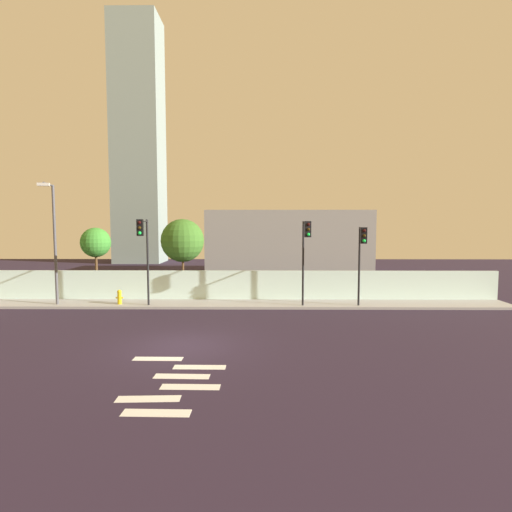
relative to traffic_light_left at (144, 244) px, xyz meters
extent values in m
plane|color=#251C2C|center=(3.40, -6.74, -3.80)|extent=(80.00, 80.00, 0.00)
cube|color=#989898|center=(3.40, 1.46, -3.72)|extent=(36.00, 2.40, 0.15)
cube|color=silver|center=(3.40, 2.75, -2.75)|extent=(36.00, 0.18, 1.80)
cube|color=silver|center=(3.81, -12.54, -3.79)|extent=(1.81, 0.47, 0.01)
cube|color=silver|center=(3.37, -11.69, -3.79)|extent=(1.82, 0.51, 0.01)
cube|color=silver|center=(4.40, -10.84, -3.79)|extent=(1.81, 0.47, 0.01)
cube|color=silver|center=(3.99, -9.99, -3.79)|extent=(1.81, 0.49, 0.01)
cube|color=silver|center=(4.43, -9.14, -3.79)|extent=(1.80, 0.45, 0.01)
cube|color=silver|center=(2.79, -8.29, -3.79)|extent=(1.80, 0.46, 0.01)
cylinder|color=black|center=(-0.03, 0.81, -1.15)|extent=(0.12, 0.12, 4.99)
cylinder|color=black|center=(0.00, 0.05, 1.25)|extent=(0.13, 1.54, 0.08)
cube|color=black|center=(0.02, -0.72, 0.90)|extent=(0.35, 0.21, 0.90)
sphere|color=black|center=(0.03, -0.84, 1.17)|extent=(0.18, 0.18, 0.18)
sphere|color=#33260A|center=(0.03, -0.84, 0.89)|extent=(0.18, 0.18, 0.18)
sphere|color=#19F24C|center=(0.03, -0.84, 0.61)|extent=(0.18, 0.18, 0.18)
cylinder|color=black|center=(12.26, 0.81, -1.37)|extent=(0.12, 0.12, 4.56)
cylinder|color=black|center=(12.24, 0.31, 0.81)|extent=(0.11, 1.02, 0.08)
cube|color=black|center=(12.23, -0.20, 0.46)|extent=(0.35, 0.21, 0.90)
sphere|color=black|center=(12.22, -0.32, 0.73)|extent=(0.18, 0.18, 0.18)
sphere|color=#33260A|center=(12.22, -0.32, 0.45)|extent=(0.18, 0.18, 0.18)
sphere|color=#19F24C|center=(12.22, -0.32, 0.17)|extent=(0.18, 0.18, 0.18)
cylinder|color=black|center=(9.01, 0.81, -1.20)|extent=(0.12, 0.12, 4.90)
cylinder|color=black|center=(9.09, 0.40, 1.15)|extent=(0.23, 0.85, 0.08)
cube|color=black|center=(9.16, -0.02, 0.80)|extent=(0.37, 0.26, 0.90)
sphere|color=black|center=(9.19, -0.14, 1.07)|extent=(0.18, 0.18, 0.18)
sphere|color=#33260A|center=(9.19, -0.14, 0.79)|extent=(0.18, 0.18, 0.18)
sphere|color=#19F24C|center=(9.19, -0.14, 0.51)|extent=(0.18, 0.18, 0.18)
cylinder|color=#4C4C51|center=(-5.51, 1.01, -0.15)|extent=(0.16, 0.16, 6.99)
cylinder|color=#4C4C51|center=(-5.27, 0.06, 3.29)|extent=(0.56, 1.94, 0.10)
cube|color=beige|center=(-5.04, -0.90, 3.19)|extent=(0.64, 0.38, 0.16)
cylinder|color=gold|center=(-1.81, 1.04, -3.30)|extent=(0.24, 0.24, 0.69)
sphere|color=gold|center=(-1.81, 1.04, -2.92)|extent=(0.26, 0.26, 0.26)
cylinder|color=gold|center=(-1.98, 1.04, -3.27)|extent=(0.10, 0.09, 0.09)
cylinder|color=gold|center=(-1.64, 1.04, -3.27)|extent=(0.10, 0.09, 0.09)
cylinder|color=brown|center=(-4.39, 4.18, -2.23)|extent=(0.16, 0.16, 3.12)
sphere|color=#3A8B2F|center=(-4.39, 4.18, -0.14)|extent=(1.96, 1.96, 1.96)
cylinder|color=brown|center=(1.38, 4.18, -2.29)|extent=(0.15, 0.15, 3.00)
sphere|color=#3B6F25|center=(1.38, 4.18, -0.01)|extent=(2.85, 2.85, 2.85)
cube|color=gray|center=(9.20, 16.75, -0.73)|extent=(15.35, 6.00, 6.12)
cube|color=gray|center=(-8.59, 28.75, 11.19)|extent=(5.76, 5.00, 29.97)
camera|label=1|loc=(6.50, -22.78, 1.13)|focal=28.70mm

